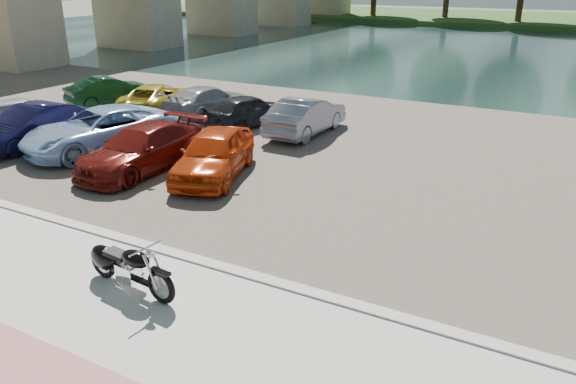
{
  "coord_description": "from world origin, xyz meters",
  "views": [
    {
      "loc": [
        6.12,
        -6.35,
        5.82
      ],
      "look_at": [
        0.33,
        4.19,
        1.1
      ],
      "focal_mm": 35.0,
      "sensor_mm": 36.0,
      "label": 1
    }
  ],
  "objects_px": {
    "motorcycle": "(123,265)",
    "car_1": "(32,126)",
    "car_2": "(101,130)",
    "car_0": "(3,117)"
  },
  "relations": [
    {
      "from": "car_0",
      "to": "motorcycle",
      "type": "bearing_deg",
      "value": -9.61
    },
    {
      "from": "car_1",
      "to": "car_2",
      "type": "xyz_separation_m",
      "value": [
        2.59,
        0.72,
        0.02
      ]
    },
    {
      "from": "car_0",
      "to": "car_2",
      "type": "bearing_deg",
      "value": 20.08
    },
    {
      "from": "car_1",
      "to": "car_2",
      "type": "relative_size",
      "value": 0.82
    },
    {
      "from": "car_1",
      "to": "car_0",
      "type": "bearing_deg",
      "value": 167.8
    },
    {
      "from": "motorcycle",
      "to": "car_0",
      "type": "distance_m",
      "value": 13.64
    },
    {
      "from": "motorcycle",
      "to": "car_1",
      "type": "distance_m",
      "value": 11.37
    },
    {
      "from": "motorcycle",
      "to": "car_2",
      "type": "distance_m",
      "value": 9.69
    },
    {
      "from": "motorcycle",
      "to": "car_2",
      "type": "xyz_separation_m",
      "value": [
        -7.24,
        6.44,
        0.22
      ]
    },
    {
      "from": "motorcycle",
      "to": "car_1",
      "type": "relative_size",
      "value": 0.53
    }
  ]
}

